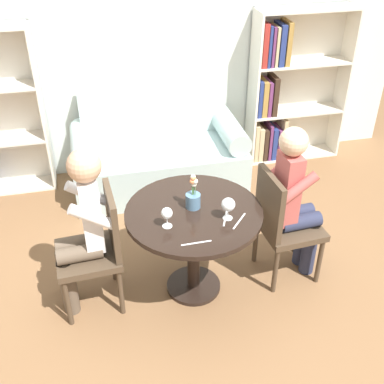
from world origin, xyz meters
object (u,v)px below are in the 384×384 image
object	(u,v)px
chair_right	(282,221)
flower_vase	(193,197)
person_right	(296,201)
chair_left	(97,245)
person_left	(81,227)
wine_glass_left	(167,214)
wine_glass_right	(228,205)
couch	(158,155)
bookshelf_right	(284,91)

from	to	relation	value
chair_right	flower_vase	world-z (taller)	flower_vase
chair_right	person_right	size ratio (longest dim) A/B	0.73
chair_left	person_left	size ratio (longest dim) A/B	0.73
wine_glass_left	wine_glass_right	distance (m)	0.40
couch	flower_vase	world-z (taller)	flower_vase
bookshelf_right	person_left	size ratio (longest dim) A/B	1.26
couch	chair_left	bearing A→B (deg)	-114.26
wine_glass_right	flower_vase	world-z (taller)	flower_vase
couch	chair_left	size ratio (longest dim) A/B	1.79
chair_left	wine_glass_left	xyz separation A→B (m)	(0.46, -0.17, 0.31)
chair_left	wine_glass_left	bearing A→B (deg)	66.56
chair_right	wine_glass_right	distance (m)	0.58
wine_glass_left	flower_vase	distance (m)	0.27
couch	wine_glass_left	size ratio (longest dim) A/B	11.43
wine_glass_left	flower_vase	world-z (taller)	flower_vase
chair_left	person_right	xyz separation A→B (m)	(1.41, -0.02, 0.16)
chair_right	chair_left	bearing A→B (deg)	84.72
couch	person_left	distance (m)	1.69
chair_right	person_right	world-z (taller)	person_right
person_right	wine_glass_left	xyz separation A→B (m)	(-0.95, -0.15, 0.15)
bookshelf_right	chair_left	xyz separation A→B (m)	(-2.02, -1.73, -0.24)
bookshelf_right	wine_glass_right	bearing A→B (deg)	-121.44
person_left	flower_vase	distance (m)	0.76
bookshelf_right	chair_right	distance (m)	1.91
bookshelf_right	person_right	distance (m)	1.86
bookshelf_right	wine_glass_left	bearing A→B (deg)	-129.51
chair_left	person_left	world-z (taller)	person_left
chair_right	person_left	world-z (taller)	person_left
wine_glass_left	person_right	bearing A→B (deg)	8.82
chair_right	flower_vase	size ratio (longest dim) A/B	3.54
chair_left	flower_vase	distance (m)	0.73
couch	chair_right	distance (m)	1.64
bookshelf_right	flower_vase	bearing A→B (deg)	-128.10
wine_glass_left	wine_glass_right	bearing A→B (deg)	-0.73
wine_glass_left	flower_vase	xyz separation A→B (m)	(0.21, 0.17, -0.02)
couch	wine_glass_right	size ratio (longest dim) A/B	10.37
couch	person_left	xyz separation A→B (m)	(-0.75, -1.47, 0.36)
couch	flower_vase	xyz separation A→B (m)	(0.01, -1.46, 0.47)
bookshelf_right	wine_glass_left	distance (m)	2.46
chair_right	bookshelf_right	bearing A→B (deg)	-25.75
couch	wine_glass_right	bearing A→B (deg)	-83.08
flower_vase	chair_left	bearing A→B (deg)	-179.75
wine_glass_left	chair_left	bearing A→B (deg)	159.86
couch	chair_right	world-z (taller)	couch
bookshelf_right	wine_glass_right	xyz separation A→B (m)	(-1.16, -1.90, 0.07)
bookshelf_right	chair_right	xyz separation A→B (m)	(-0.70, -1.76, -0.24)
bookshelf_right	flower_vase	xyz separation A→B (m)	(-1.35, -1.73, 0.05)
wine_glass_right	person_right	bearing A→B (deg)	15.51
chair_right	wine_glass_left	bearing A→B (deg)	95.06
couch	chair_right	bearing A→B (deg)	-66.17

